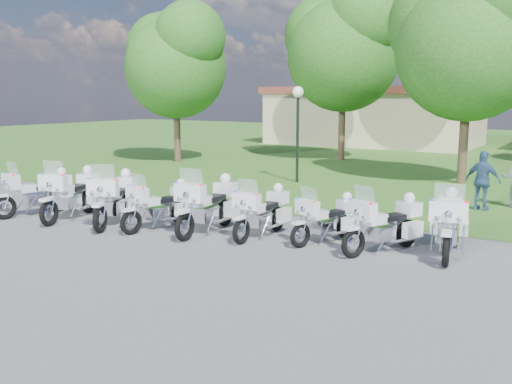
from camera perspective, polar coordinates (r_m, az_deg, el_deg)
The scene contains 17 objects.
ground at distance 15.00m, azimuth -4.88°, elevation -3.98°, with size 100.00×100.00×0.00m, color #5C5C61.
grass_lawn at distance 39.76m, azimuth 19.27°, elevation 4.06°, with size 100.00×48.00×0.01m, color #34621F.
motorcycle_0 at distance 18.18m, azimuth -20.93°, elevation 0.04°, with size 1.12×2.43×1.65m.
motorcycle_1 at distance 17.29m, azimuth -17.89°, elevation -0.09°, with size 1.29×2.58×1.77m.
motorcycle_2 at distance 16.19m, azimuth -13.86°, elevation -0.55°, with size 1.52×2.45×1.76m.
motorcycle_3 at distance 15.40m, azimuth -9.52°, elevation -1.25°, with size 1.01×2.29×1.55m.
motorcycle_4 at distance 14.83m, azimuth -4.72°, elevation -1.21°, with size 0.96×2.63×1.77m.
motorcycle_5 at distance 14.36m, azimuth 0.71°, elevation -1.91°, with size 0.77×2.30×1.55m.
motorcycle_6 at distance 13.90m, azimuth 7.18°, elevation -2.60°, with size 1.15×2.03×1.42m.
motorcycle_7 at distance 13.27m, azimuth 12.87°, elevation -3.05°, with size 1.38×2.20×1.59m.
motorcycle_8 at distance 13.45m, azimuth 18.72°, elevation -2.91°, with size 1.17×2.54×1.72m.
lamp_post at distance 23.13m, azimuth 4.20°, elevation 8.20°, with size 0.44×0.44×3.87m.
tree_0 at distance 30.69m, azimuth -8.08°, elevation 13.12°, with size 6.14×5.24×8.19m.
tree_1 at distance 31.57m, azimuth 8.71°, elevation 14.37°, with size 6.99×5.96×9.31m.
tree_2 at distance 24.39m, azimuth 20.51°, elevation 14.56°, with size 6.63×5.66×8.84m.
building_west at distance 42.32m, azimuth 11.75°, elevation 7.51°, with size 14.56×8.32×4.10m.
bystander_c at distance 18.86m, azimuth 21.73°, elevation 1.04°, with size 1.08×0.45×1.84m, color #315075.
Camera 1 is at (8.80, -11.62, 3.54)m, focal length 40.00 mm.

